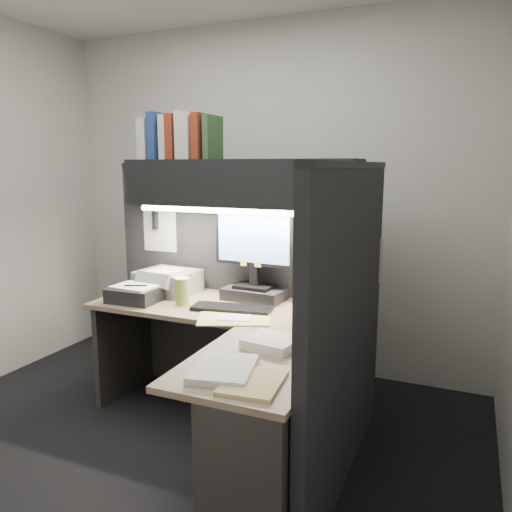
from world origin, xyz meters
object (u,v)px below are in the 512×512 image
Objects in this scene: printer at (168,281)px; monitor at (254,265)px; notebook_stack at (136,294)px; telephone at (328,300)px; keyboard at (232,308)px; overhead_shelf at (240,183)px; coffee_cup at (182,292)px; desk at (232,392)px.

monitor is at bearing 10.46° from printer.
notebook_stack is at bearing -150.50° from monitor.
monitor is 0.66m from printer.
notebook_stack is (-1.20, -0.38, 0.00)m from telephone.
monitor is at bearing 75.12° from keyboard.
keyboard is (0.07, -0.27, -0.76)m from overhead_shelf.
monitor is 3.65× the size of coffee_cup.
printer is (-0.61, 0.23, 0.07)m from keyboard.
desk is 0.91m from telephone.
keyboard is (-0.23, 0.48, 0.30)m from desk.
overhead_shelf is at bearing -168.96° from monitor.
notebook_stack is (-0.90, 0.42, 0.33)m from desk.
keyboard is 1.56× the size of notebook_stack.
overhead_shelf is at bearing 95.13° from keyboard.
keyboard is at bearing -127.98° from telephone.
keyboard is at bearing -92.43° from monitor.
monitor is (-0.20, 0.77, 0.52)m from desk.
printer is at bearing -154.60° from telephone.
telephone is 1.14m from printer.
desk is at bearing -39.25° from coffee_cup.
desk is 3.44× the size of keyboard.
notebook_stack reaches higher than telephone.
notebook_stack is at bearing -96.96° from printer.
printer is at bearing -171.72° from monitor.
telephone is at bearing 17.65° from notebook_stack.
keyboard is 3.01× the size of coffee_cup.
notebook_stack is (-0.70, -0.35, -0.19)m from monitor.
overhead_shelf reaches higher than notebook_stack.
desk is 1.33m from overhead_shelf.
notebook_stack is at bearing -170.01° from coffee_cup.
notebook_stack is at bearing 176.17° from keyboard.
telephone is (0.59, 0.05, -0.73)m from overhead_shelf.
coffee_cup is at bearing -36.57° from printer.
telephone reaches higher than keyboard.
monitor is 1.21× the size of keyboard.
overhead_shelf reaches higher than telephone.
monitor is 0.36m from keyboard.
desk is 1.16m from printer.
desk is at bearing -73.70° from keyboard.
overhead_shelf is 3.13× the size of keyboard.
desk is 5.37× the size of notebook_stack.
overhead_shelf is 0.88m from printer.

